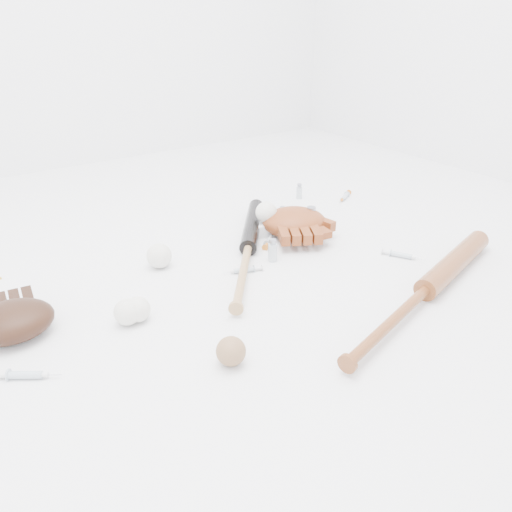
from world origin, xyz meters
TOP-DOWN VIEW (x-y plane):
  - bat_dark at (0.05, 0.12)m, footprint 0.55×0.66m
  - bat_wood at (0.31, -0.40)m, footprint 0.90×0.30m
  - glove_dark at (-0.68, 0.08)m, footprint 0.27×0.27m
  - glove_tan at (0.29, 0.17)m, footprint 0.37×0.37m
  - pedestal at (0.21, 0.23)m, footprint 0.10×0.10m
  - baseball_on_pedestal at (0.21, 0.23)m, footprint 0.08×0.08m
  - baseball_left at (-0.40, -0.03)m, footprint 0.07×0.07m
  - baseball_upper at (-0.22, 0.21)m, footprint 0.08×0.08m
  - baseball_mid at (-0.43, -0.03)m, footprint 0.07×0.07m
  - baseball_aged at (-0.29, -0.32)m, footprint 0.07×0.07m
  - syringe_0 at (-0.70, -0.11)m, footprint 0.15×0.12m
  - syringe_1 at (-0.02, 0.03)m, footprint 0.14×0.07m
  - syringe_2 at (0.17, 0.16)m, footprint 0.14×0.12m
  - syringe_3 at (0.46, -0.18)m, footprint 0.10×0.15m
  - syringe_4 at (0.70, 0.33)m, footprint 0.15×0.10m
  - vial_0 at (0.54, 0.45)m, footprint 0.03×0.03m
  - vial_1 at (0.32, 0.29)m, footprint 0.02×0.02m
  - vial_2 at (0.10, 0.04)m, footprint 0.03×0.03m
  - vial_3 at (0.35, 0.15)m, footprint 0.04×0.04m

SIDE VIEW (x-z plane):
  - syringe_1 at x=-0.02m, z-range 0.00..0.02m
  - syringe_3 at x=0.46m, z-range 0.00..0.02m
  - syringe_4 at x=0.70m, z-range 0.00..0.02m
  - syringe_2 at x=0.17m, z-range 0.00..0.02m
  - syringe_0 at x=-0.70m, z-range 0.00..0.02m
  - pedestal at x=0.21m, z-range 0.00..0.04m
  - bat_dark at x=0.05m, z-range 0.00..0.06m
  - vial_1 at x=0.32m, z-range 0.00..0.06m
  - vial_0 at x=0.54m, z-range 0.00..0.07m
  - bat_wood at x=0.31m, z-range 0.00..0.07m
  - baseball_left at x=-0.40m, z-range 0.00..0.07m
  - baseball_aged at x=-0.29m, z-range 0.00..0.07m
  - baseball_mid at x=-0.43m, z-range 0.00..0.07m
  - vial_2 at x=0.10m, z-range 0.00..0.08m
  - baseball_upper at x=-0.22m, z-range 0.00..0.08m
  - glove_dark at x=-0.68m, z-range 0.00..0.09m
  - vial_3 at x=0.35m, z-range 0.00..0.10m
  - glove_tan at x=0.29m, z-range 0.00..0.10m
  - baseball_on_pedestal at x=0.21m, z-range 0.04..0.12m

